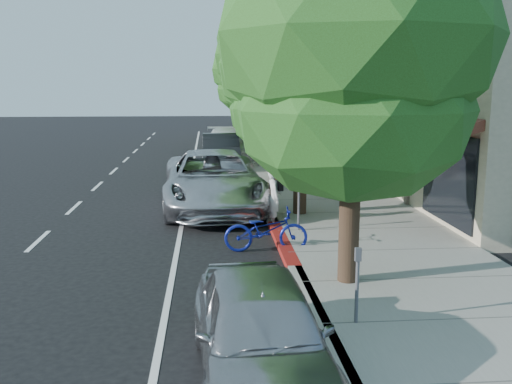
{
  "coord_description": "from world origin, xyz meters",
  "views": [
    {
      "loc": [
        -1.79,
        -12.55,
        3.97
      ],
      "look_at": [
        -0.65,
        1.18,
        1.35
      ],
      "focal_mm": 40.0,
      "sensor_mm": 36.0,
      "label": 1
    }
  ],
  "objects": [
    {
      "name": "street_tree_3",
      "position": [
        0.9,
        16.0,
        5.24
      ],
      "size": [
        4.89,
        4.89,
        8.4
      ],
      "color": "black",
      "rests_on": "ground"
    },
    {
      "name": "cyclist",
      "position": [
        0.01,
        3.0,
        0.84
      ],
      "size": [
        0.44,
        0.63,
        1.67
      ],
      "primitive_type": "imported",
      "rotation": [
        0.0,
        0.0,
        1.64
      ],
      "color": "silver",
      "rests_on": "ground"
    },
    {
      "name": "silver_suv",
      "position": [
        -1.67,
        5.5,
        0.93
      ],
      "size": [
        3.36,
        6.8,
        1.85
      ],
      "primitive_type": "imported",
      "rotation": [
        0.0,
        0.0,
        0.04
      ],
      "color": "silver",
      "rests_on": "ground"
    },
    {
      "name": "street_tree_0",
      "position": [
        0.9,
        -2.0,
        4.71
      ],
      "size": [
        5.28,
        5.28,
        7.81
      ],
      "color": "black",
      "rests_on": "ground"
    },
    {
      "name": "curb",
      "position": [
        0.0,
        8.0,
        0.07
      ],
      "size": [
        0.3,
        56.0,
        0.15
      ],
      "primitive_type": "cube",
      "color": "#9E998E",
      "rests_on": "ground"
    },
    {
      "name": "street_tree_1",
      "position": [
        0.9,
        4.0,
        4.41
      ],
      "size": [
        4.97,
        4.97,
        7.32
      ],
      "color": "black",
      "rests_on": "ground"
    },
    {
      "name": "sidewalk",
      "position": [
        2.3,
        8.0,
        0.07
      ],
      "size": [
        4.6,
        56.0,
        0.15
      ],
      "primitive_type": "cube",
      "color": "gray",
      "rests_on": "ground"
    },
    {
      "name": "street_tree_4",
      "position": [
        0.9,
        22.0,
        4.72
      ],
      "size": [
        4.29,
        4.29,
        7.54
      ],
      "color": "black",
      "rests_on": "ground"
    },
    {
      "name": "near_car_a",
      "position": [
        -1.15,
        -5.5,
        0.73
      ],
      "size": [
        1.94,
        4.37,
        1.46
      ],
      "primitive_type": "imported",
      "rotation": [
        0.0,
        0.0,
        0.05
      ],
      "color": "#A2A2A6",
      "rests_on": "ground"
    },
    {
      "name": "white_pickup",
      "position": [
        -0.84,
        16.55,
        0.85
      ],
      "size": [
        2.41,
        5.85,
        1.69
      ],
      "primitive_type": "imported",
      "rotation": [
        0.0,
        0.0,
        0.01
      ],
      "color": "white",
      "rests_on": "ground"
    },
    {
      "name": "ground",
      "position": [
        0.0,
        0.0,
        0.0
      ],
      "size": [
        120.0,
        120.0,
        0.0
      ],
      "primitive_type": "plane",
      "color": "black",
      "rests_on": "ground"
    },
    {
      "name": "storefront_building",
      "position": [
        9.6,
        18.0,
        3.5
      ],
      "size": [
        10.0,
        36.0,
        7.0
      ],
      "primitive_type": "cube",
      "color": "beige",
      "rests_on": "ground"
    },
    {
      "name": "pedestrian",
      "position": [
        1.45,
        9.68,
        1.07
      ],
      "size": [
        1.04,
        0.9,
        1.83
      ],
      "primitive_type": "imported",
      "rotation": [
        0.0,
        0.0,
        3.41
      ],
      "color": "black",
      "rests_on": "sidewalk"
    },
    {
      "name": "street_tree_5",
      "position": [
        0.9,
        28.0,
        4.85
      ],
      "size": [
        5.01,
        5.01,
        7.92
      ],
      "color": "black",
      "rests_on": "ground"
    },
    {
      "name": "bicycle",
      "position": [
        -0.46,
        0.61,
        0.53
      ],
      "size": [
        2.01,
        0.74,
        1.05
      ],
      "primitive_type": "imported",
      "rotation": [
        0.0,
        0.0,
        1.55
      ],
      "color": "navy",
      "rests_on": "ground"
    },
    {
      "name": "dark_sedan",
      "position": [
        -1.22,
        14.5,
        0.81
      ],
      "size": [
        1.75,
        4.95,
        1.63
      ],
      "primitive_type": "imported",
      "rotation": [
        0.0,
        0.0,
        0.0
      ],
      "color": "black",
      "rests_on": "ground"
    },
    {
      "name": "street_tree_2",
      "position": [
        0.9,
        10.0,
        4.04
      ],
      "size": [
        4.55,
        4.55,
        6.71
      ],
      "color": "black",
      "rests_on": "ground"
    },
    {
      "name": "curb_red_segment",
      "position": [
        0.0,
        1.0,
        0.07
      ],
      "size": [
        0.32,
        4.0,
        0.15
      ],
      "primitive_type": "cube",
      "color": "maroon",
      "rests_on": "ground"
    },
    {
      "name": "dark_suv_far",
      "position": [
        -0.5,
        21.55,
        0.72
      ],
      "size": [
        1.97,
        4.35,
        1.45
      ],
      "primitive_type": "imported",
      "rotation": [
        0.0,
        0.0,
        0.06
      ],
      "color": "black",
      "rests_on": "ground"
    }
  ]
}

